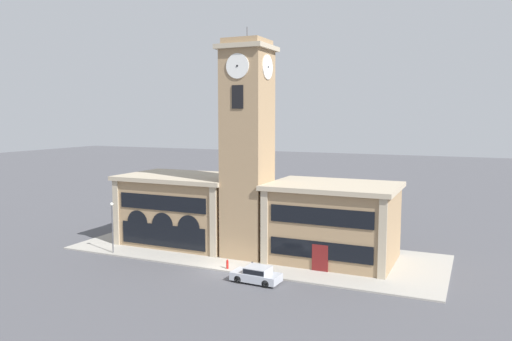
{
  "coord_description": "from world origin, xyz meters",
  "views": [
    {
      "loc": [
        21.01,
        -39.19,
        14.13
      ],
      "look_at": [
        1.89,
        3.46,
        9.06
      ],
      "focal_mm": 35.0,
      "sensor_mm": 36.0,
      "label": 1
    }
  ],
  "objects_px": {
    "parked_car_near": "(257,274)",
    "fire_hydrant": "(227,264)",
    "bollard": "(252,268)",
    "street_lamp": "(112,219)"
  },
  "relations": [
    {
      "from": "parked_car_near",
      "to": "fire_hydrant",
      "type": "bearing_deg",
      "value": -24.99
    },
    {
      "from": "parked_car_near",
      "to": "fire_hydrant",
      "type": "xyz_separation_m",
      "value": [
        -3.86,
        2.03,
        -0.16
      ]
    },
    {
      "from": "parked_car_near",
      "to": "street_lamp",
      "type": "relative_size",
      "value": 0.82
    },
    {
      "from": "parked_car_near",
      "to": "bollard",
      "type": "xyz_separation_m",
      "value": [
        -1.22,
        1.75,
        -0.06
      ]
    },
    {
      "from": "street_lamp",
      "to": "fire_hydrant",
      "type": "height_order",
      "value": "street_lamp"
    },
    {
      "from": "bollard",
      "to": "fire_hydrant",
      "type": "height_order",
      "value": "bollard"
    },
    {
      "from": "parked_car_near",
      "to": "bollard",
      "type": "relative_size",
      "value": 4.05
    },
    {
      "from": "parked_car_near",
      "to": "street_lamp",
      "type": "xyz_separation_m",
      "value": [
        -17.16,
        2.06,
        2.91
      ]
    },
    {
      "from": "bollard",
      "to": "parked_car_near",
      "type": "bearing_deg",
      "value": -55.18
    },
    {
      "from": "parked_car_near",
      "to": "bollard",
      "type": "distance_m",
      "value": 2.13
    }
  ]
}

